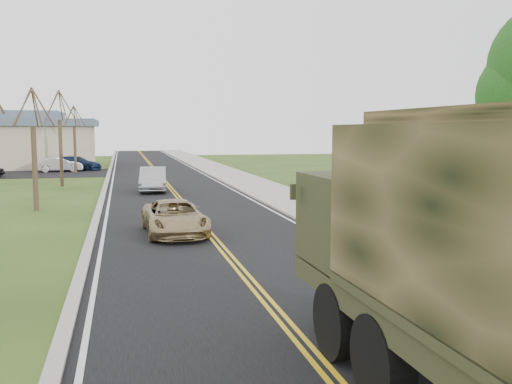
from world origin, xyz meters
name	(u,v)px	position (x,y,z in m)	size (l,w,h in m)	color
road	(161,177)	(0.00, 40.00, 0.01)	(8.00, 120.00, 0.01)	black
curb_right	(212,175)	(4.15, 40.00, 0.06)	(0.30, 120.00, 0.12)	#9E998E
sidewalk_right	(233,175)	(5.90, 40.00, 0.05)	(3.20, 120.00, 0.10)	#9E998E
curb_left	(108,178)	(-4.15, 40.00, 0.05)	(0.30, 120.00, 0.10)	#9E998E
bare_tree_b	(34,158)	(-7.00, 22.00, 2.48)	(1.83, 2.14, 5.73)	#38281C
bare_tree_c	(61,145)	(-7.00, 34.00, 2.78)	(2.04, 2.39, 6.42)	#38281C
bare_tree_d	(75,144)	(-7.00, 46.00, 2.55)	(1.88, 2.20, 5.91)	#38281C
military_truck	(509,248)	(1.60, -0.18, 2.32)	(2.96, 8.17, 4.05)	black
suv_champagne	(175,218)	(-1.23, 14.26, 0.62)	(2.07, 4.49, 1.25)	#9D8558
sedan_silver	(153,179)	(-1.19, 29.32, 0.74)	(1.57, 4.50, 1.48)	#B8B8BD
lot_car_silver	(59,165)	(-8.57, 47.94, 0.66)	(1.40, 4.03, 1.33)	#B3B2B7
lot_car_navy	(77,163)	(-7.17, 49.57, 0.67)	(1.88, 4.61, 1.34)	#101F3B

